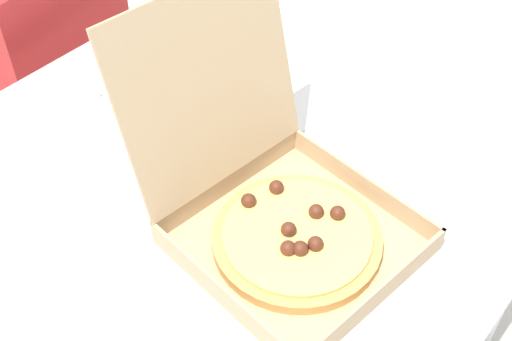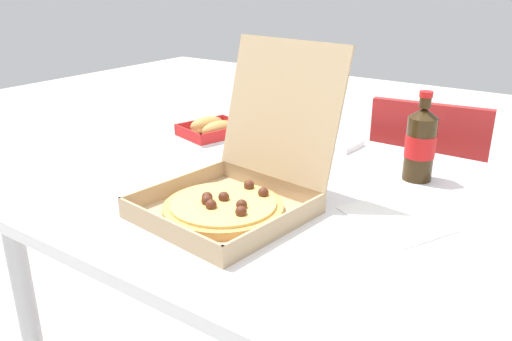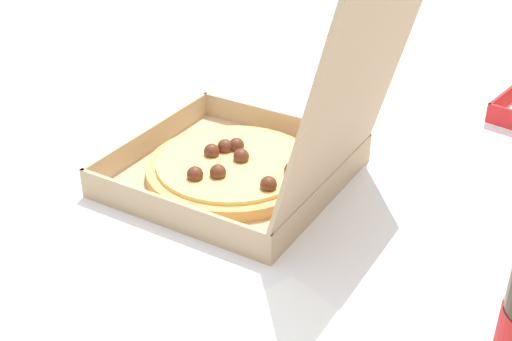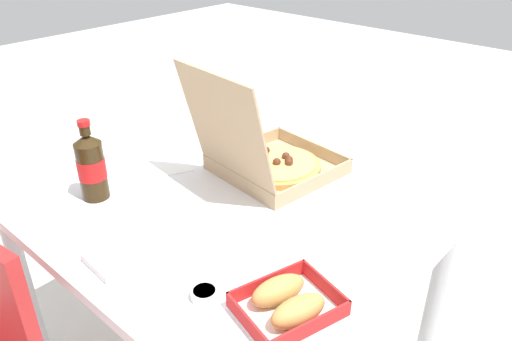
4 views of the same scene
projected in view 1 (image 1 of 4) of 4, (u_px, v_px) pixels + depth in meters
dining_table at (223, 206)px, 1.19m from camera, size 1.13×0.97×0.71m
chair at (50, 83)px, 1.70m from camera, size 0.45×0.45×0.83m
pizza_box_open at (280, 210)px, 1.01m from camera, size 0.36×0.43×0.35m
cola_bottle at (203, 18)px, 1.31m from camera, size 0.07×0.07×0.22m
paper_menu at (318, 98)px, 1.28m from camera, size 0.25×0.23×0.00m
napkin_pile at (59, 94)px, 1.27m from camera, size 0.12×0.12×0.02m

